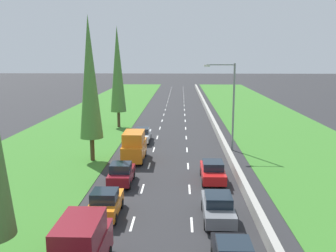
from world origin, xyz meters
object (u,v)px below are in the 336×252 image
at_px(orange_hatchback_left_lane, 106,203).
at_px(poplar_tree_third, 118,70).
at_px(maroon_hatchback_left_lane_fourth, 121,174).
at_px(orange_van_left_lane, 134,146).
at_px(white_sedan_left_lane, 142,135).
at_px(street_light_mast, 230,100).
at_px(red_sedan_right_lane, 213,171).
at_px(poplar_tree_second, 90,78).
at_px(maroon_van_left_lane, 81,249).
at_px(grey_sedan_right_lane, 218,207).

xyz_separation_m(orange_hatchback_left_lane, poplar_tree_third, (-3.95, 29.54, 7.06)).
height_order(maroon_hatchback_left_lane_fourth, orange_van_left_lane, orange_van_left_lane).
relative_size(orange_hatchback_left_lane, maroon_hatchback_left_lane_fourth, 1.00).
bearing_deg(white_sedan_left_lane, street_light_mast, -20.83).
distance_m(red_sedan_right_lane, poplar_tree_second, 14.04).
bearing_deg(orange_hatchback_left_lane, maroon_hatchback_left_lane_fourth, 89.51).
height_order(maroon_van_left_lane, orange_hatchback_left_lane, maroon_van_left_lane).
bearing_deg(red_sedan_right_lane, orange_van_left_lane, 140.41).
relative_size(red_sedan_right_lane, street_light_mast, 0.50).
relative_size(grey_sedan_right_lane, maroon_hatchback_left_lane_fourth, 1.15).
bearing_deg(street_light_mast, grey_sedan_right_lane, -99.21).
bearing_deg(grey_sedan_right_lane, street_light_mast, 80.79).
xyz_separation_m(maroon_van_left_lane, orange_van_left_lane, (0.00, 19.20, 0.00)).
xyz_separation_m(orange_hatchback_left_lane, maroon_hatchback_left_lane_fourth, (0.05, 5.96, 0.00)).
xyz_separation_m(red_sedan_right_lane, poplar_tree_second, (-10.82, 5.65, 6.93)).
xyz_separation_m(maroon_hatchback_left_lane_fourth, white_sedan_left_lane, (0.15, 14.61, -0.02)).
bearing_deg(red_sedan_right_lane, street_light_mast, 75.93).
height_order(orange_van_left_lane, white_sedan_left_lane, orange_van_left_lane).
distance_m(red_sedan_right_lane, poplar_tree_third, 26.18).
bearing_deg(orange_hatchback_left_lane, street_light_mast, 60.39).
distance_m(grey_sedan_right_lane, orange_van_left_lane, 14.47).
xyz_separation_m(orange_van_left_lane, white_sedan_left_lane, (-0.05, 7.98, -0.59)).
bearing_deg(maroon_hatchback_left_lane_fourth, maroon_van_left_lane, -89.13).
xyz_separation_m(maroon_hatchback_left_lane_fourth, poplar_tree_second, (-3.75, 6.59, 6.91)).
bearing_deg(maroon_van_left_lane, grey_sedan_right_lane, 43.78).
height_order(poplar_tree_second, poplar_tree_third, poplar_tree_third).
height_order(white_sedan_left_lane, poplar_tree_third, poplar_tree_third).
xyz_separation_m(maroon_van_left_lane, poplar_tree_third, (-4.19, 36.16, 6.50)).
height_order(grey_sedan_right_lane, maroon_hatchback_left_lane_fourth, maroon_hatchback_left_lane_fourth).
relative_size(red_sedan_right_lane, maroon_hatchback_left_lane_fourth, 1.15).
bearing_deg(white_sedan_left_lane, orange_van_left_lane, -89.66).
bearing_deg(street_light_mast, maroon_van_left_lane, -111.74).
xyz_separation_m(orange_hatchback_left_lane, white_sedan_left_lane, (0.20, 20.57, -0.02)).
relative_size(grey_sedan_right_lane, white_sedan_left_lane, 1.00).
distance_m(orange_van_left_lane, poplar_tree_third, 18.64).
distance_m(red_sedan_right_lane, street_light_mast, 11.29).
bearing_deg(maroon_van_left_lane, orange_hatchback_left_lane, 92.09).
relative_size(grey_sedan_right_lane, street_light_mast, 0.50).
relative_size(orange_van_left_lane, white_sedan_left_lane, 1.09).
relative_size(orange_hatchback_left_lane, street_light_mast, 0.43).
distance_m(orange_hatchback_left_lane, orange_van_left_lane, 12.60).
xyz_separation_m(maroon_van_left_lane, grey_sedan_right_lane, (6.61, 6.33, -0.59)).
xyz_separation_m(red_sedan_right_lane, poplar_tree_third, (-11.07, 22.64, 7.08)).
distance_m(orange_hatchback_left_lane, maroon_hatchback_left_lane_fourth, 5.96).
xyz_separation_m(orange_hatchback_left_lane, poplar_tree_second, (-3.70, 12.55, 6.91)).
bearing_deg(street_light_mast, poplar_tree_third, 137.25).
bearing_deg(red_sedan_right_lane, orange_hatchback_left_lane, -135.91).
relative_size(maroon_van_left_lane, grey_sedan_right_lane, 1.09).
xyz_separation_m(maroon_van_left_lane, maroon_hatchback_left_lane_fourth, (-0.19, 12.57, -0.56)).
height_order(maroon_hatchback_left_lane_fourth, poplar_tree_second, poplar_tree_second).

